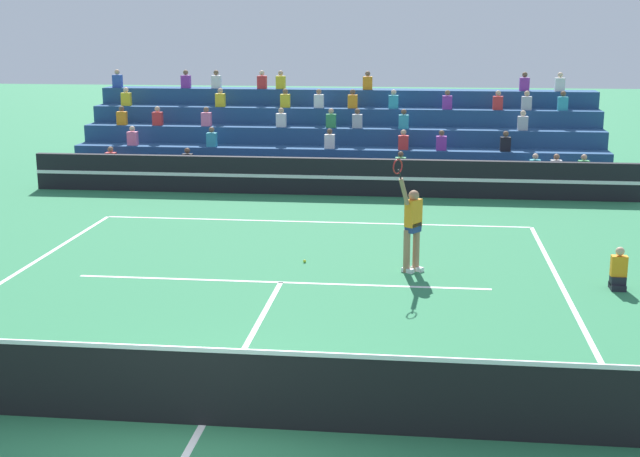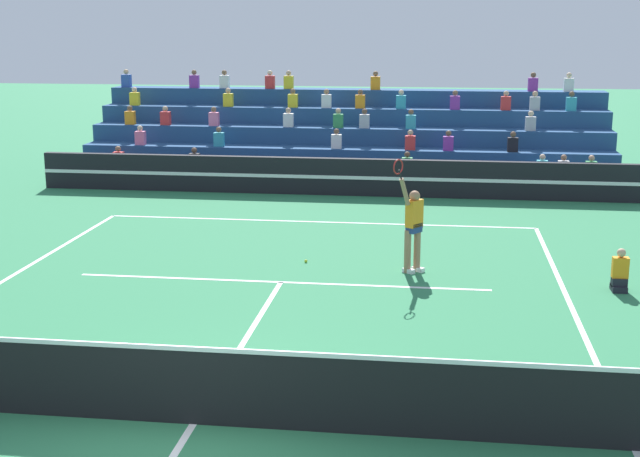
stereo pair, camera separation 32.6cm
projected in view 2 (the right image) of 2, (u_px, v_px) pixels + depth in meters
The scene contains 8 objects.
ground_plane at pixel (193, 424), 11.45m from camera, with size 120.00×120.00×0.00m, color #2D7A4C.
court_lines at pixel (193, 424), 11.45m from camera, with size 11.10×23.90×0.01m.
tennis_net at pixel (192, 385), 11.33m from camera, with size 12.00×0.10×1.10m.
sponsor_banner_wall at pixel (335, 177), 26.39m from camera, with size 18.00×0.26×1.10m.
bleacher_stand at pixel (348, 144), 29.95m from camera, with size 17.05×4.75×3.38m.
ball_kid_courtside at pixel (620, 274), 17.01m from camera, with size 0.30×0.36×0.84m.
tennis_player at pixel (413, 226), 18.15m from camera, with size 0.70×0.89×2.47m.
tennis_ball at pixel (306, 261), 19.09m from camera, with size 0.07×0.07×0.07m, color #C6DB33.
Camera 2 is at (3.03, -10.27, 5.07)m, focal length 50.00 mm.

